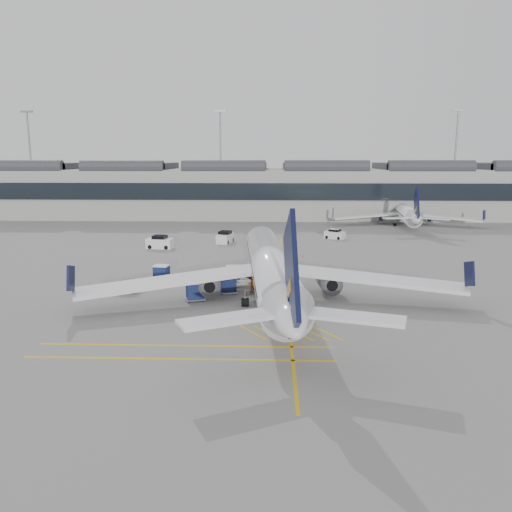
{
  "coord_description": "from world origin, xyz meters",
  "views": [
    {
      "loc": [
        8.51,
        -45.12,
        13.96
      ],
      "look_at": [
        6.87,
        4.44,
        4.0
      ],
      "focal_mm": 35.0,
      "sensor_mm": 36.0,
      "label": 1
    }
  ],
  "objects_px": {
    "airliner_main": "(271,269)",
    "belt_loader": "(242,283)",
    "ramp_agent_a": "(264,275)",
    "ramp_agent_b": "(252,284)",
    "baggage_cart_a": "(233,273)",
    "pushback_tug": "(127,286)"
  },
  "relations": [
    {
      "from": "ramp_agent_b",
      "to": "pushback_tug",
      "type": "relative_size",
      "value": 0.73
    },
    {
      "from": "baggage_cart_a",
      "to": "airliner_main",
      "type": "bearing_deg",
      "value": -68.64
    },
    {
      "from": "ramp_agent_a",
      "to": "ramp_agent_b",
      "type": "height_order",
      "value": "ramp_agent_b"
    },
    {
      "from": "baggage_cart_a",
      "to": "ramp_agent_b",
      "type": "height_order",
      "value": "ramp_agent_b"
    },
    {
      "from": "airliner_main",
      "to": "ramp_agent_a",
      "type": "xyz_separation_m",
      "value": [
        -0.73,
        7.5,
        -2.37
      ]
    },
    {
      "from": "baggage_cart_a",
      "to": "pushback_tug",
      "type": "distance_m",
      "value": 11.87
    },
    {
      "from": "ramp_agent_b",
      "to": "baggage_cart_a",
      "type": "bearing_deg",
      "value": -88.79
    },
    {
      "from": "pushback_tug",
      "to": "baggage_cart_a",
      "type": "bearing_deg",
      "value": 30.12
    },
    {
      "from": "airliner_main",
      "to": "ramp_agent_b",
      "type": "bearing_deg",
      "value": 118.72
    },
    {
      "from": "belt_loader",
      "to": "pushback_tug",
      "type": "height_order",
      "value": "belt_loader"
    },
    {
      "from": "ramp_agent_b",
      "to": "pushback_tug",
      "type": "xyz_separation_m",
      "value": [
        -13.03,
        -0.31,
        -0.32
      ]
    },
    {
      "from": "airliner_main",
      "to": "belt_loader",
      "type": "xyz_separation_m",
      "value": [
        -3.14,
        4.42,
        -2.6
      ]
    },
    {
      "from": "belt_loader",
      "to": "baggage_cart_a",
      "type": "relative_size",
      "value": 2.7
    },
    {
      "from": "airliner_main",
      "to": "ramp_agent_b",
      "type": "height_order",
      "value": "airliner_main"
    },
    {
      "from": "belt_loader",
      "to": "pushback_tug",
      "type": "xyz_separation_m",
      "value": [
        -11.87,
        -1.72,
        0.02
      ]
    },
    {
      "from": "baggage_cart_a",
      "to": "belt_loader",
      "type": "bearing_deg",
      "value": -78.51
    },
    {
      "from": "airliner_main",
      "to": "pushback_tug",
      "type": "bearing_deg",
      "value": 165.14
    },
    {
      "from": "airliner_main",
      "to": "baggage_cart_a",
      "type": "relative_size",
      "value": 22.67
    },
    {
      "from": "belt_loader",
      "to": "ramp_agent_a",
      "type": "bearing_deg",
      "value": 55.65
    },
    {
      "from": "airliner_main",
      "to": "baggage_cart_a",
      "type": "distance_m",
      "value": 9.25
    },
    {
      "from": "ramp_agent_a",
      "to": "ramp_agent_b",
      "type": "distance_m",
      "value": 4.66
    },
    {
      "from": "belt_loader",
      "to": "ramp_agent_a",
      "type": "distance_m",
      "value": 3.92
    }
  ]
}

